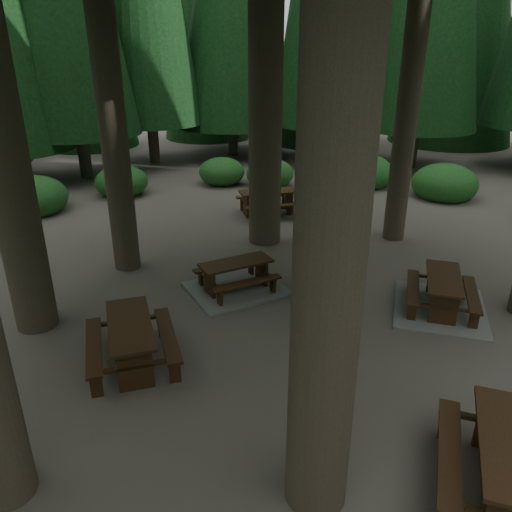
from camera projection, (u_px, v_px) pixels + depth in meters
ground at (307, 326)px, 10.09m from camera, size 80.00×80.00×0.00m
picnic_table_a at (441, 298)px, 10.64m from camera, size 2.92×2.82×0.77m
picnic_table_b at (131, 337)px, 8.72m from camera, size 2.13×2.33×0.82m
picnic_table_c at (236, 281)px, 11.48m from camera, size 2.41×2.12×0.71m
picnic_table_d at (268, 199)px, 16.49m from camera, size 2.31×2.13×0.81m
picnic_table_e at (509, 460)px, 6.10m from camera, size 2.56×2.43×0.87m
shrub_ring at (307, 286)px, 10.88m from camera, size 23.86×24.64×1.49m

